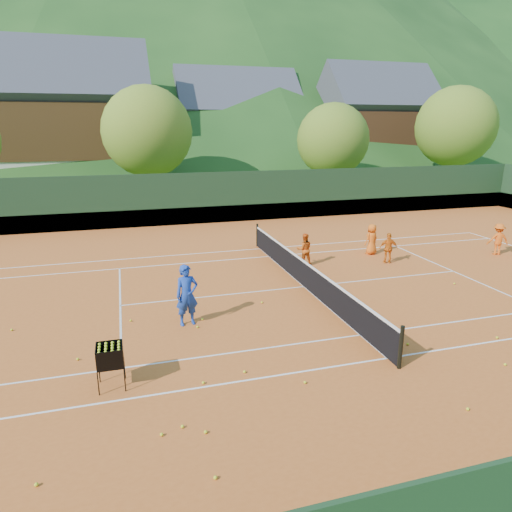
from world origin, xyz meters
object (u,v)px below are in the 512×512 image
object	(u,v)px
student_b	(389,248)
student_d	(498,239)
ball_hopper	(110,356)
chalet_mid	(236,132)
chalet_left	(70,125)
coach	(187,295)
tennis_net	(305,274)
student_c	(372,239)
chalet_right	(374,129)
student_a	(304,249)

from	to	relation	value
student_b	student_d	distance (m)	5.44
ball_hopper	chalet_mid	xyz separation A→B (m)	(12.59, 38.88, 4.22)
student_d	chalet_left	bearing A→B (deg)	-37.30
coach	tennis_net	world-z (taller)	coach
student_c	chalet_left	size ratio (longest dim) A/B	0.10
coach	chalet_right	bearing A→B (deg)	43.62
student_b	chalet_right	bearing A→B (deg)	-98.19
chalet_left	student_a	bearing A→B (deg)	-68.18
student_d	chalet_mid	world-z (taller)	chalet_mid
coach	chalet_right	world-z (taller)	chalet_right
coach	student_c	size ratio (longest dim) A/B	1.31
student_a	student_d	xyz separation A→B (m)	(8.93, -0.96, 0.04)
coach	student_d	xyz separation A→B (m)	(14.43, 3.58, -0.19)
tennis_net	student_c	bearing A→B (deg)	35.22
chalet_mid	student_d	bearing A→B (deg)	-83.09
chalet_right	coach	bearing A→B (deg)	-127.40
student_c	ball_hopper	world-z (taller)	student_c
coach	tennis_net	distance (m)	4.95
student_b	ball_hopper	size ratio (longest dim) A/B	1.30
student_a	student_c	xyz separation A→B (m)	(3.53, 0.69, 0.02)
tennis_net	ball_hopper	distance (m)	8.21
coach	chalet_mid	xyz separation A→B (m)	(10.49, 36.03, 4.07)
coach	ball_hopper	xyz separation A→B (m)	(-2.10, -2.85, -0.16)
ball_hopper	chalet_right	size ratio (longest dim) A/B	0.08
ball_hopper	student_c	bearing A→B (deg)	36.01
student_c	chalet_mid	world-z (taller)	chalet_mid
chalet_left	student_b	bearing A→B (deg)	-62.82
student_a	chalet_right	world-z (taller)	chalet_right
student_b	tennis_net	size ratio (longest dim) A/B	0.11
student_a	chalet_left	bearing A→B (deg)	-58.40
student_d	ball_hopper	xyz separation A→B (m)	(-16.52, -6.43, 0.04)
student_d	student_c	bearing A→B (deg)	0.68
student_b	chalet_left	world-z (taller)	chalet_left
student_a	ball_hopper	xyz separation A→B (m)	(-7.59, -7.39, 0.08)
coach	student_b	size ratio (longest dim) A/B	1.40
chalet_right	ball_hopper	bearing A→B (deg)	-127.32
coach	chalet_left	xyz separation A→B (m)	(-5.51, 32.03, 4.72)
student_c	chalet_mid	xyz separation A→B (m)	(1.47, 30.80, 4.28)
student_d	ball_hopper	world-z (taller)	student_d
student_c	student_a	bearing A→B (deg)	-5.04
student_a	chalet_right	distance (m)	33.73
student_d	student_b	bearing A→B (deg)	15.44
student_a	chalet_mid	bearing A→B (deg)	-89.23
student_c	chalet_left	world-z (taller)	chalet_left
tennis_net	chalet_right	world-z (taller)	chalet_right
coach	student_d	bearing A→B (deg)	4.97
tennis_net	chalet_left	xyz separation A→B (m)	(-10.00, 30.00, 5.13)
student_b	tennis_net	xyz separation A→B (m)	(-4.50, -1.76, -0.15)
chalet_mid	tennis_net	bearing A→B (deg)	-100.01
student_b	tennis_net	bearing A→B (deg)	41.95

